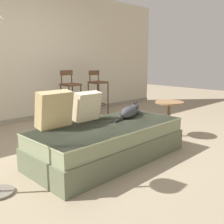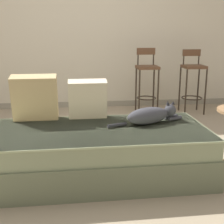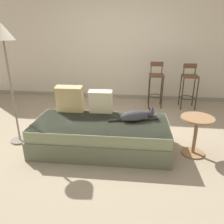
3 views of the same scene
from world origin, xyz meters
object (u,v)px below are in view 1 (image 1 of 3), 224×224
cat (130,111)px  bar_stool_by_doorway (98,89)px  throw_pillow_corner (54,109)px  throw_pillow_middle (87,106)px  bar_stool_near_window (70,91)px  couch (109,141)px  side_table (169,114)px

cat → bar_stool_by_doorway: bar_stool_by_doorway is taller
throw_pillow_corner → cat: bearing=-11.4°
throw_pillow_corner → throw_pillow_middle: (0.49, 0.01, -0.03)m
cat → bar_stool_near_window: bearing=79.0°
couch → cat: size_ratio=2.71×
side_table → cat: bearing=173.6°
throw_pillow_corner → side_table: (1.87, -0.30, -0.28)m
bar_stool_by_doorway → throw_pillow_middle: bearing=-134.1°
cat → side_table: 0.83m
couch → side_table: 1.33m
throw_pillow_middle → bar_stool_by_doorway: (1.65, 1.71, -0.06)m
throw_pillow_corner → throw_pillow_middle: 0.49m
throw_pillow_middle → side_table: bearing=-12.8°
couch → bar_stool_by_doorway: bar_stool_by_doorway is taller
throw_pillow_corner → side_table: throw_pillow_corner is taller
couch → throw_pillow_middle: 0.53m
throw_pillow_corner → throw_pillow_middle: bearing=1.3°
bar_stool_by_doorway → side_table: size_ratio=1.72×
cat → bar_stool_by_doorway: size_ratio=0.75×
throw_pillow_middle → bar_stool_by_doorway: bearing=45.9°
cat → bar_stool_near_window: 1.97m
couch → throw_pillow_middle: (-0.06, 0.34, 0.40)m
couch → bar_stool_by_doorway: 2.62m
cat → bar_stool_near_window: (0.38, 1.93, 0.07)m
throw_pillow_corner → bar_stool_by_doorway: (2.14, 1.72, -0.08)m
throw_pillow_corner → bar_stool_near_window: (1.43, 1.72, -0.07)m
couch → throw_pillow_middle: throw_pillow_middle is taller
throw_pillow_corner → throw_pillow_middle: size_ratio=1.14×
bar_stool_near_window → side_table: 2.08m
throw_pillow_corner → bar_stool_near_window: size_ratio=0.43×
throw_pillow_corner → bar_stool_by_doorway: size_ratio=0.44×
couch → throw_pillow_middle: bearing=99.3°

